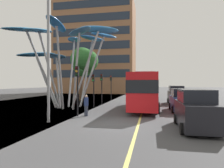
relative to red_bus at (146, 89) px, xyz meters
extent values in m
cube|color=#424244|center=(-1.53, -8.20, -2.07)|extent=(120.00, 240.00, 0.10)
cube|color=#E0D666|center=(-0.24, -8.20, -2.02)|extent=(0.16, 144.00, 0.01)
cube|color=red|center=(0.00, 0.00, -0.12)|extent=(2.67, 11.37, 3.10)
cube|color=black|center=(0.00, 0.00, 0.32)|extent=(2.69, 11.48, 0.99)
cube|color=yellow|center=(0.12, 5.59, 1.13)|extent=(1.33, 0.13, 0.36)
cube|color=#B2B2B7|center=(0.00, 0.00, 1.55)|extent=(1.90, 4.00, 0.24)
cylinder|color=black|center=(1.29, 3.48, -1.54)|extent=(0.30, 0.97, 0.96)
cylinder|color=black|center=(-1.13, 3.53, -1.54)|extent=(0.30, 0.97, 0.96)
cylinder|color=black|center=(1.14, -3.14, -1.54)|extent=(0.30, 0.97, 0.96)
cylinder|color=black|center=(-1.28, -3.09, -1.54)|extent=(0.30, 0.97, 0.96)
cylinder|color=#9EA0A5|center=(-6.18, -0.63, 2.06)|extent=(3.04, 0.52, 8.22)
ellipsoid|color=#388EDB|center=(-4.77, -0.48, 6.14)|extent=(4.25, 1.96, 1.03)
cylinder|color=#9EA0A5|center=(-5.83, 0.66, 1.98)|extent=(2.63, 1.77, 8.05)
ellipsoid|color=#2D7FD1|center=(-4.64, 1.41, 5.97)|extent=(3.23, 2.64, 0.75)
cylinder|color=#9EA0A5|center=(-6.73, 1.55, 1.93)|extent=(1.24, 1.85, 7.94)
ellipsoid|color=#2D7FD1|center=(-6.24, 2.34, 5.87)|extent=(3.24, 3.89, 0.48)
cylinder|color=#9EA0A5|center=(-8.55, 1.40, 1.97)|extent=(0.70, 3.19, 8.04)
ellipsoid|color=#2D7FD1|center=(-8.78, 2.89, 5.95)|extent=(2.01, 4.11, 0.74)
cylinder|color=#9EA0A5|center=(-9.74, 0.39, 0.79)|extent=(1.04, 0.89, 5.66)
ellipsoid|color=#4299E0|center=(-10.12, 0.69, 3.61)|extent=(3.80, 3.45, 0.73)
cylinder|color=#9EA0A5|center=(-10.29, -1.37, 0.77)|extent=(2.24, 0.75, 5.64)
ellipsoid|color=#4299E0|center=(-11.29, -1.63, 3.56)|extent=(4.17, 2.14, 0.66)
cylinder|color=#9EA0A5|center=(-9.84, -2.71, 1.77)|extent=(2.36, 2.64, 7.64)
ellipsoid|color=#4CA3E5|center=(-10.88, -3.90, 5.55)|extent=(3.67, 3.93, 0.77)
cylinder|color=#9EA0A5|center=(-9.17, -2.59, 1.73)|extent=(1.43, 2.34, 7.56)
ellipsoid|color=#4CA3E5|center=(-9.75, -3.63, 5.48)|extent=(2.38, 3.03, 0.59)
cylinder|color=#9EA0A5|center=(-8.02, -2.81, 1.97)|extent=(0.36, 1.90, 8.01)
ellipsoid|color=#2D7FD1|center=(-7.95, -3.66, 5.95)|extent=(1.58, 3.77, 0.98)
cylinder|color=#9EA0A5|center=(-6.47, -2.63, 1.65)|extent=(1.33, 1.37, 7.37)
ellipsoid|color=#4299E0|center=(-5.94, -3.17, 5.31)|extent=(3.73, 3.78, 0.43)
cylinder|color=black|center=(-5.13, -5.77, -0.06)|extent=(0.12, 0.12, 3.90)
cube|color=black|center=(-5.13, -5.91, 1.49)|extent=(0.28, 0.24, 0.80)
sphere|color=#390706|center=(-5.13, -6.04, 1.75)|extent=(0.18, 0.18, 0.18)
sphere|color=orange|center=(-5.13, -6.04, 1.49)|extent=(0.18, 0.18, 0.18)
sphere|color=black|center=(-5.13, -6.04, 1.23)|extent=(0.18, 0.18, 0.18)
cylinder|color=black|center=(-5.51, 0.15, -0.24)|extent=(0.12, 0.12, 3.54)
cube|color=black|center=(-5.51, 0.01, 1.13)|extent=(0.28, 0.24, 0.80)
sphere|color=#390706|center=(-5.51, -0.12, 1.39)|extent=(0.18, 0.18, 0.18)
sphere|color=#3A2707|center=(-5.51, -0.12, 1.13)|extent=(0.18, 0.18, 0.18)
sphere|color=green|center=(-5.51, -0.12, 0.87)|extent=(0.18, 0.18, 0.18)
cylinder|color=black|center=(-5.22, 2.59, -0.18)|extent=(0.12, 0.12, 3.68)
cube|color=black|center=(-5.22, 2.45, 1.26)|extent=(0.28, 0.24, 0.80)
sphere|color=#390706|center=(-5.22, 2.32, 1.52)|extent=(0.18, 0.18, 0.18)
sphere|color=#3A2707|center=(-5.22, 2.32, 1.26)|extent=(0.18, 0.18, 0.18)
sphere|color=green|center=(-5.22, 2.32, 1.00)|extent=(0.18, 0.18, 0.18)
cylinder|color=black|center=(-5.36, 9.06, -0.13)|extent=(0.12, 0.12, 3.76)
cube|color=black|center=(-5.36, 8.92, 1.35)|extent=(0.28, 0.24, 0.80)
sphere|color=red|center=(-5.36, 8.79, 1.61)|extent=(0.18, 0.18, 0.18)
sphere|color=#3A2707|center=(-5.36, 8.79, 1.35)|extent=(0.18, 0.18, 0.18)
sphere|color=black|center=(-5.36, 8.79, 1.09)|extent=(0.18, 0.18, 0.18)
cube|color=black|center=(2.99, -8.88, -1.16)|extent=(1.80, 4.40, 1.34)
cube|color=black|center=(2.99, -8.88, -0.13)|extent=(1.66, 2.42, 0.72)
cylinder|color=black|center=(3.89, -7.52, -1.72)|extent=(0.20, 0.60, 0.60)
cylinder|color=black|center=(2.09, -7.52, -1.72)|extent=(0.20, 0.60, 0.60)
cylinder|color=black|center=(3.89, -10.25, -1.72)|extent=(0.20, 0.60, 0.60)
cylinder|color=black|center=(2.09, -10.25, -1.72)|extent=(0.20, 0.60, 0.60)
cube|color=navy|center=(3.30, -1.41, -1.25)|extent=(1.79, 4.51, 1.18)
cube|color=black|center=(3.30, -1.41, -0.30)|extent=(1.65, 2.48, 0.72)
cylinder|color=black|center=(4.19, -0.01, -1.72)|extent=(0.20, 0.60, 0.60)
cylinder|color=black|center=(2.40, -0.01, -1.72)|extent=(0.20, 0.60, 0.60)
cylinder|color=black|center=(4.19, -2.81, -1.72)|extent=(0.20, 0.60, 0.60)
cylinder|color=black|center=(2.40, -2.81, -1.72)|extent=(0.20, 0.60, 0.60)
cube|color=black|center=(3.62, 5.33, -1.15)|extent=(1.76, 4.26, 1.38)
cube|color=black|center=(3.62, 5.33, -0.11)|extent=(1.62, 2.34, 0.70)
cylinder|color=black|center=(4.50, 6.65, -1.72)|extent=(0.20, 0.60, 0.60)
cylinder|color=black|center=(2.75, 6.65, -1.72)|extent=(0.20, 0.60, 0.60)
cylinder|color=black|center=(4.50, 4.01, -1.72)|extent=(0.20, 0.60, 0.60)
cylinder|color=black|center=(2.75, 4.01, -1.72)|extent=(0.20, 0.60, 0.60)
cylinder|color=gray|center=(-6.14, -8.51, 2.24)|extent=(0.18, 0.18, 8.51)
cylinder|color=brown|center=(-9.71, 7.89, -0.19)|extent=(0.51, 0.51, 3.66)
sphere|color=#286028|center=(-9.56, 8.21, 2.64)|extent=(2.41, 2.41, 2.41)
sphere|color=#286028|center=(-9.77, 8.64, 4.18)|extent=(3.65, 3.65, 3.65)
sphere|color=#286028|center=(-8.84, 7.99, 3.88)|extent=(3.43, 3.43, 3.43)
sphere|color=#286028|center=(-9.50, 8.59, 3.28)|extent=(3.38, 3.38, 3.38)
cylinder|color=#2D3342|center=(-4.47, -5.66, -1.61)|extent=(0.29, 0.29, 0.81)
cylinder|color=navy|center=(-4.47, -5.66, -0.89)|extent=(0.34, 0.34, 0.64)
sphere|color=beige|center=(-4.47, -5.66, -0.46)|extent=(0.22, 0.22, 0.22)
cube|color=#8E6042|center=(-13.86, 31.33, 9.76)|extent=(20.35, 10.63, 23.56)
cube|color=#1E2838|center=(-13.86, 26.00, 2.86)|extent=(19.13, 0.08, 1.88)
cube|color=#1E2838|center=(-13.86, 26.00, 6.23)|extent=(19.13, 0.08, 1.88)
cube|color=#1E2838|center=(-13.86, 26.00, 9.60)|extent=(19.13, 0.08, 1.88)
cube|color=#1E2838|center=(-13.86, 26.00, 12.96)|extent=(19.13, 0.08, 1.88)
cube|color=#1E2838|center=(-13.86, 26.00, 16.33)|extent=(19.13, 0.08, 1.88)
cube|color=#1E2838|center=(-13.86, 26.00, 19.69)|extent=(19.13, 0.08, 1.88)
camera|label=1|loc=(0.53, -20.87, 0.59)|focal=32.45mm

